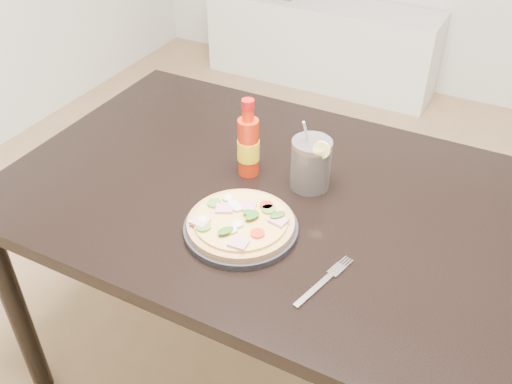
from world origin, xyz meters
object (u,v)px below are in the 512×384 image
at_px(pizza, 240,221).
at_px(media_console, 321,43).
at_px(dining_table, 277,217).
at_px(fork, 325,280).
at_px(hot_sauce_bottle, 248,145).
at_px(plate, 241,228).
at_px(cola_cup, 311,165).

xyz_separation_m(pizza, media_console, (-0.69, 2.26, -0.53)).
height_order(dining_table, media_console, dining_table).
distance_m(pizza, fork, 0.25).
xyz_separation_m(dining_table, hot_sauce_bottle, (-0.11, 0.04, 0.17)).
relative_size(dining_table, media_console, 1.00).
xyz_separation_m(plate, pizza, (-0.00, 0.00, 0.02)).
bearing_deg(dining_table, pizza, -94.00).
bearing_deg(hot_sauce_bottle, dining_table, -21.07).
relative_size(hot_sauce_bottle, fork, 1.17).
bearing_deg(media_console, pizza, -73.01).
relative_size(plate, cola_cup, 1.39).
height_order(plate, fork, plate).
height_order(hot_sauce_bottle, fork, hot_sauce_bottle).
height_order(hot_sauce_bottle, media_console, hot_sauce_bottle).
xyz_separation_m(cola_cup, media_console, (-0.76, 2.02, -0.56)).
distance_m(hot_sauce_bottle, media_console, 2.21).
bearing_deg(pizza, dining_table, 86.00).
bearing_deg(cola_cup, fork, -61.13).
height_order(hot_sauce_bottle, cola_cup, hot_sauce_bottle).
xyz_separation_m(dining_table, cola_cup, (0.06, 0.06, 0.15)).
bearing_deg(media_console, fork, -68.20).
bearing_deg(cola_cup, pizza, -106.72).
bearing_deg(hot_sauce_bottle, cola_cup, 8.02).
distance_m(plate, cola_cup, 0.26).
distance_m(hot_sauce_bottle, cola_cup, 0.17).
bearing_deg(dining_table, fork, -46.28).
bearing_deg(pizza, media_console, 106.99).
xyz_separation_m(hot_sauce_bottle, media_console, (-0.60, 2.04, -0.59)).
bearing_deg(dining_table, hot_sauce_bottle, 158.93).
height_order(dining_table, pizza, pizza).
distance_m(pizza, hot_sauce_bottle, 0.24).
bearing_deg(fork, pizza, -179.02).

